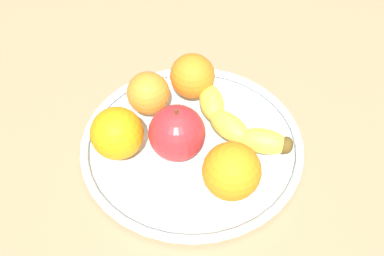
{
  "coord_description": "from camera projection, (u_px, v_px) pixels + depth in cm",
  "views": [
    {
      "loc": [
        45.51,
        -18.69,
        61.18
      ],
      "look_at": [
        0.0,
        0.0,
        4.8
      ],
      "focal_mm": 49.26,
      "sensor_mm": 36.0,
      "label": 1
    }
  ],
  "objects": [
    {
      "name": "ground_plane",
      "position": [
        192.0,
        157.0,
        0.8
      ],
      "size": [
        142.88,
        142.88,
        4.0
      ],
      "primitive_type": "cube",
      "color": "#967D5A"
    },
    {
      "name": "fruit_bowl",
      "position": [
        192.0,
        145.0,
        0.78
      ],
      "size": [
        32.9,
        32.9,
        1.8
      ],
      "color": "silver",
      "rests_on": "ground_plane"
    },
    {
      "name": "banana",
      "position": [
        236.0,
        124.0,
        0.77
      ],
      "size": [
        17.29,
        10.49,
        3.64
      ],
      "rotation": [
        0.0,
        0.0,
        0.36
      ],
      "color": "yellow",
      "rests_on": "fruit_bowl"
    },
    {
      "name": "apple",
      "position": [
        177.0,
        133.0,
        0.73
      ],
      "size": [
        8.02,
        8.02,
        8.82
      ],
      "color": "#B1262C",
      "rests_on": "fruit_bowl"
    },
    {
      "name": "orange_back_right",
      "position": [
        192.0,
        76.0,
        0.81
      ],
      "size": [
        6.99,
        6.99,
        6.99
      ],
      "primitive_type": "sphere",
      "color": "orange",
      "rests_on": "fruit_bowl"
    },
    {
      "name": "orange_center",
      "position": [
        148.0,
        93.0,
        0.79
      ],
      "size": [
        6.54,
        6.54,
        6.54
      ],
      "primitive_type": "sphere",
      "color": "orange",
      "rests_on": "fruit_bowl"
    },
    {
      "name": "orange_front_right",
      "position": [
        232.0,
        171.0,
        0.69
      ],
      "size": [
        7.88,
        7.88,
        7.88
      ],
      "primitive_type": "sphere",
      "color": "orange",
      "rests_on": "fruit_bowl"
    },
    {
      "name": "orange_back_left",
      "position": [
        117.0,
        133.0,
        0.73
      ],
      "size": [
        7.53,
        7.53,
        7.53
      ],
      "primitive_type": "sphere",
      "color": "orange",
      "rests_on": "fruit_bowl"
    }
  ]
}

